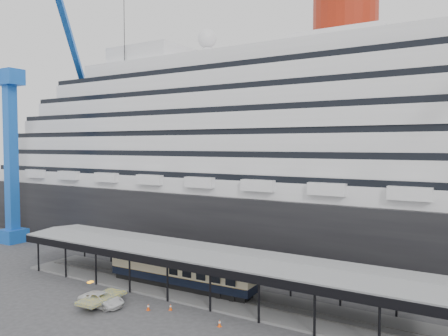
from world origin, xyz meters
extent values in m
plane|color=#353537|center=(0.00, 0.00, 0.00)|extent=(200.00, 200.00, 0.00)
cube|color=black|center=(0.00, 32.00, 5.00)|extent=(130.00, 30.00, 10.00)
cylinder|color=maroon|center=(8.00, 32.00, 37.40)|extent=(10.00, 10.00, 9.00)
sphere|color=silver|center=(-18.00, 32.00, 37.70)|extent=(3.60, 3.60, 3.60)
cube|color=slate|center=(0.00, 5.00, 0.12)|extent=(56.00, 8.00, 0.24)
cube|color=slate|center=(0.00, 4.28, 0.28)|extent=(54.00, 0.08, 0.10)
cube|color=slate|center=(0.00, 5.72, 0.28)|extent=(54.00, 0.08, 0.10)
cube|color=black|center=(0.00, 0.50, 4.45)|extent=(56.00, 0.18, 0.90)
cube|color=black|center=(0.00, 9.50, 4.45)|extent=(56.00, 0.18, 0.90)
cube|color=slate|center=(0.00, 5.00, 5.18)|extent=(56.00, 9.00, 0.24)
cube|color=blue|center=(-46.00, 10.00, 1.20)|extent=(4.00, 4.00, 2.40)
cube|color=blue|center=(-46.00, 10.00, 15.40)|extent=(1.80, 1.80, 26.00)
cube|color=blue|center=(-46.00, 10.00, 29.80)|extent=(5.00, 3.20, 2.80)
cube|color=blue|center=(-37.61, 15.88, 39.20)|extent=(12.92, 17.86, 16.80)
cylinder|color=black|center=(-29.22, 21.75, 23.60)|extent=(0.12, 0.12, 47.21)
imported|color=silver|center=(-8.12, -4.08, 0.74)|extent=(5.46, 2.73, 1.48)
cube|color=black|center=(-4.24, 5.00, 0.56)|extent=(19.08, 2.70, 0.63)
cube|color=black|center=(-4.24, 5.00, 1.37)|extent=(19.99, 3.09, 1.00)
cube|color=beige|center=(-4.24, 5.00, 2.46)|extent=(20.00, 3.13, 1.18)
cube|color=black|center=(-4.24, 5.00, 3.23)|extent=(19.99, 3.09, 0.36)
cube|color=#E54B0C|center=(-0.94, -1.03, 0.01)|extent=(0.45, 0.45, 0.03)
cone|color=#E54B0C|center=(-0.94, -1.03, 0.35)|extent=(0.38, 0.38, 0.66)
cylinder|color=white|center=(-0.94, -1.03, 0.42)|extent=(0.21, 0.21, 0.13)
cube|color=#DA420C|center=(-2.95, -2.32, 0.01)|extent=(0.42, 0.42, 0.03)
cone|color=#DA420C|center=(-2.95, -2.32, 0.38)|extent=(0.35, 0.35, 0.71)
cylinder|color=white|center=(-2.95, -2.32, 0.45)|extent=(0.23, 0.23, 0.14)
cube|color=#F8520D|center=(5.82, -1.94, 0.01)|extent=(0.47, 0.47, 0.03)
cone|color=#F8520D|center=(5.82, -1.94, 0.36)|extent=(0.40, 0.40, 0.69)
cylinder|color=white|center=(5.82, -1.94, 0.43)|extent=(0.22, 0.22, 0.13)
camera|label=1|loc=(27.85, -37.32, 17.70)|focal=35.00mm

